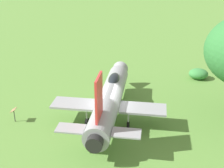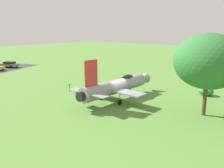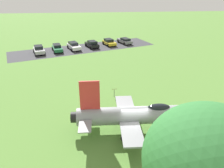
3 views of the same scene
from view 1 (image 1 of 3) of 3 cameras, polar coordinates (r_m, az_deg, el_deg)
ground_plane at (r=23.50m, az=-0.46°, el=-6.76°), size 200.00×200.00×0.00m
display_jet at (r=22.99m, az=-0.33°, el=-2.58°), size 8.54×12.60×5.31m
shrub_near_fence at (r=31.75m, az=16.02°, el=1.86°), size 1.93×1.59×1.08m
info_plaque at (r=24.02m, az=-18.06°, el=-5.00°), size 0.43×0.62×1.14m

